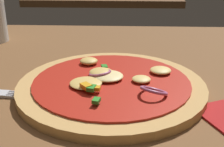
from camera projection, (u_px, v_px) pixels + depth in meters
The scene contains 2 objects.
dining_table at pixel (96, 94), 0.49m from camera, with size 1.50×0.84×0.03m.
pizza at pixel (111, 85), 0.46m from camera, with size 0.29×0.29×0.03m.
Camera 1 is at (0.05, -0.44, 0.23)m, focal length 47.54 mm.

